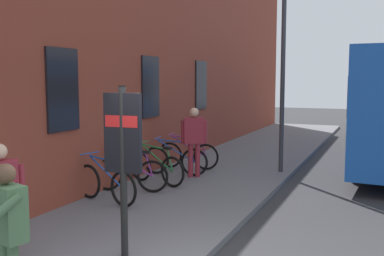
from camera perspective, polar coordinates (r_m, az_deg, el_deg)
The scene contains 13 objects.
ground at distance 11.36m, azimuth 16.57°, elevation -7.30°, with size 60.00×60.00×0.00m, color #2D2D30.
sidewalk_pavement at distance 13.82m, azimuth 6.19°, elevation -4.42°, with size 24.00×3.50×0.12m, color slate.
station_facade at distance 15.28m, azimuth 0.01°, elevation 10.98°, with size 22.00×0.65×7.75m.
bicycle_by_door at distance 9.30m, azimuth -10.85°, elevation -6.92°, with size 0.62×1.73×0.97m.
bicycle_under_window at distance 10.11m, azimuth -7.84°, elevation -5.80°, with size 0.56×1.74×0.97m.
bicycle_far_end at distance 10.76m, azimuth -4.54°, elevation -5.03°, with size 0.64×1.72×0.97m.
bicycle_end_of_row at distance 11.71m, azimuth -2.15°, elevation -4.09°, with size 0.48×1.76×0.97m.
bicycle_leaning_wall at distance 12.51m, azimuth -0.51°, elevation -3.41°, with size 0.48×1.76×0.97m.
transit_info_sign at distance 6.26m, azimuth -8.72°, elevation -2.02°, with size 0.11×0.55×2.40m.
pedestrian_crossing_street at distance 6.62m, azimuth -23.04°, elevation -7.29°, with size 0.50×0.50×1.63m.
pedestrian_by_facade at distance 11.38m, azimuth 0.27°, elevation -0.87°, with size 0.46×0.61×1.77m.
tourist_with_hotdogs at distance 5.20m, azimuth -22.51°, elevation -10.91°, with size 0.65×0.64×1.62m.
street_lamp at distance 12.22m, azimuth 11.47°, elevation 9.96°, with size 0.28×0.28×5.63m.
Camera 1 is at (-4.98, -2.26, 2.61)m, focal length 42.19 mm.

